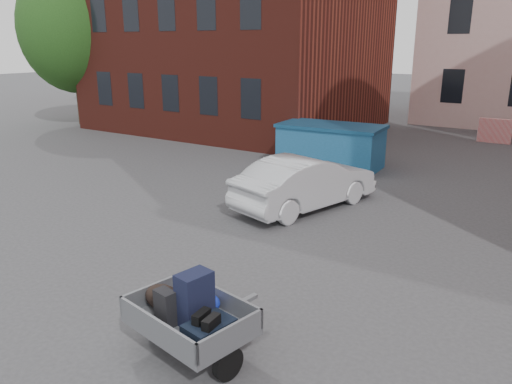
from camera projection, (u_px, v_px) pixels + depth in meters
The scene contains 6 objects.
ground at pixel (238, 250), 10.07m from camera, with size 120.00×120.00×0.00m, color #38383A.
far_building at pixel (187, 43), 37.02m from camera, with size 6.00×6.00×8.00m, color maroon.
tree at pixel (73, 18), 24.15m from camera, with size 5.28×5.28×8.30m.
trailer at pixel (189, 314), 6.52m from camera, with size 1.78×1.93×1.20m.
dumpster at pixel (330, 145), 16.64m from camera, with size 3.49×1.94×1.42m.
silver_car at pixel (306, 182), 12.47m from camera, with size 1.40×4.01×1.32m, color #BABDC3.
Camera 1 is at (5.37, -7.60, 4.02)m, focal length 35.00 mm.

